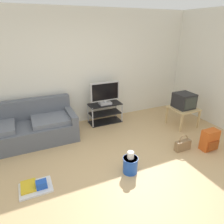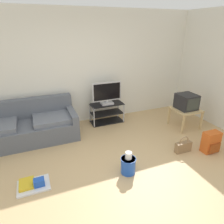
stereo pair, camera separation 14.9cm
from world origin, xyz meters
name	(u,v)px [view 2 (the right image)]	position (x,y,z in m)	size (l,w,h in m)	color
ground_plane	(120,179)	(0.00, 0.00, -0.01)	(9.00, 9.80, 0.02)	tan
wall_back	(79,69)	(0.00, 2.45, 1.35)	(9.00, 0.10, 2.70)	silver
couch	(26,127)	(-1.35, 1.91, 0.30)	(2.10, 0.92, 0.83)	#565B66
tv_stand	(107,113)	(0.56, 2.09, 0.25)	(0.82, 0.39, 0.50)	black
flat_tv	(107,93)	(0.56, 2.07, 0.78)	(0.74, 0.22, 0.56)	#B2B2B7
side_table	(186,111)	(2.23, 1.12, 0.41)	(0.59, 0.59, 0.47)	tan
crt_tv	(187,102)	(2.23, 1.13, 0.65)	(0.42, 0.44, 0.36)	#232326
backpack	(211,142)	(1.97, 0.05, 0.21)	(0.33, 0.26, 0.42)	#CC561E
handbag	(183,146)	(1.47, 0.24, 0.12)	(0.34, 0.11, 0.34)	olive
cleaning_bucket	(128,164)	(0.19, 0.09, 0.17)	(0.26, 0.26, 0.40)	blue
floor_tray	(33,184)	(-1.32, 0.34, 0.04)	(0.48, 0.37, 0.14)	silver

